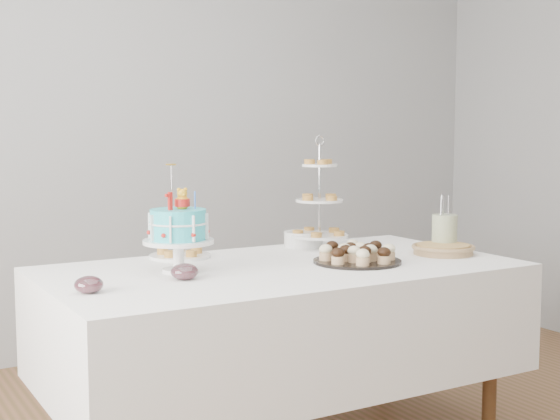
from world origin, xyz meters
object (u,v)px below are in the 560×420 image
jam_bowl_a (89,285)px  jam_bowl_b (184,272)px  tiered_stand (319,201)px  cupcake_tray (357,253)px  birthday_cake (178,243)px  pie (443,249)px  table (282,320)px  plate_stack (303,239)px  utensil_pitcher (445,231)px  pastry_plate (180,254)px

jam_bowl_a → jam_bowl_b: (0.38, 0.05, 0.00)m
tiered_stand → cupcake_tray: bearing=-101.7°
birthday_cake → pie: (1.20, -0.18, -0.09)m
table → plate_stack: plate_stack is taller
table → utensil_pitcher: size_ratio=7.45×
utensil_pitcher → pie: bearing=-122.2°
pie → tiered_stand: bearing=130.6°
jam_bowl_a → jam_bowl_b: jam_bowl_b is taller
jam_bowl_b → birthday_cake: bearing=75.3°
tiered_stand → utensil_pitcher: (0.44, -0.37, -0.13)m
cupcake_tray → pie: (0.47, -0.01, -0.02)m
plate_stack → pastry_plate: plate_stack is taller
tiered_stand → table: bearing=-140.5°
tiered_stand → jam_bowl_a: bearing=-159.8°
jam_bowl_b → pie: bearing=-1.8°
plate_stack → jam_bowl_b: 0.94m
birthday_cake → plate_stack: birthday_cake is taller
plate_stack → jam_bowl_b: (-0.82, -0.47, -0.01)m
jam_bowl_b → utensil_pitcher: 1.30m
tiered_stand → pastry_plate: (-0.68, 0.07, -0.20)m
tiered_stand → jam_bowl_b: tiered_stand is taller
birthday_cake → pie: bearing=-16.4°
birthday_cake → jam_bowl_b: size_ratio=4.09×
table → tiered_stand: tiered_stand is taller
tiered_stand → jam_bowl_a: (-1.24, -0.45, -0.19)m
jam_bowl_b → cupcake_tray: bearing=-2.2°
table → cupcake_tray: size_ratio=5.19×
table → pastry_plate: 0.55m
cupcake_tray → plate_stack: 0.50m
tiered_stand → jam_bowl_a: 1.33m
pastry_plate → jam_bowl_a: 0.77m
pie → utensil_pitcher: 0.11m
jam_bowl_a → tiered_stand: bearing=20.2°
utensil_pitcher → pastry_plate: bearing=171.1°
tiered_stand → utensil_pitcher: bearing=-40.1°
pie → utensil_pitcher: utensil_pitcher is taller
cupcake_tray → pastry_plate: size_ratio=1.38×
cupcake_tray → plate_stack: cupcake_tray is taller
table → tiered_stand: 0.68m
pastry_plate → jam_bowl_b: size_ratio=2.57×
cupcake_tray → jam_bowl_a: (-1.15, -0.03, -0.01)m
table → pie: size_ratio=6.81×
birthday_cake → plate_stack: size_ratio=2.29×
utensil_pitcher → tiered_stand: bearing=152.6°
pastry_plate → plate_stack: bearing=0.0°
table → jam_bowl_a: jam_bowl_a is taller
cupcake_tray → pastry_plate: (-0.59, 0.50, -0.02)m
cupcake_tray → utensil_pitcher: size_ratio=1.44×
table → birthday_cake: birthday_cake is taller
jam_bowl_a → utensil_pitcher: (1.68, 0.08, 0.06)m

